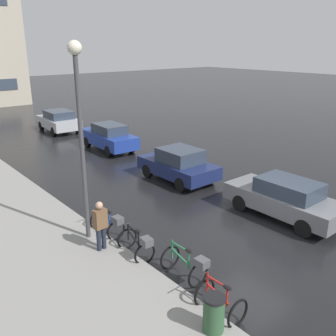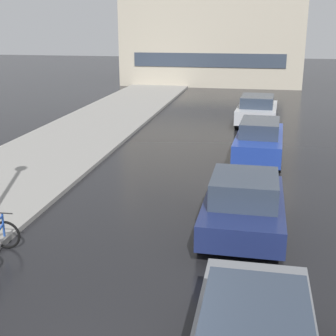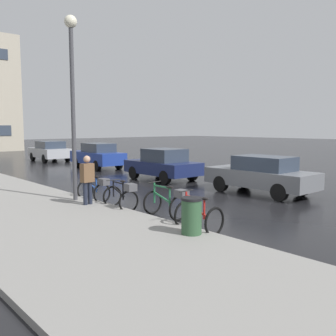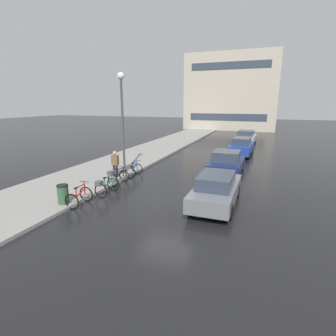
{
  "view_description": "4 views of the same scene",
  "coord_description": "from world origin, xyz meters",
  "px_view_note": "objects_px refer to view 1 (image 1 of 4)",
  "views": [
    {
      "loc": [
        -9.15,
        -6.63,
        6.12
      ],
      "look_at": [
        -0.69,
        3.44,
        1.75
      ],
      "focal_mm": 40.0,
      "sensor_mm": 36.0,
      "label": 1
    },
    {
      "loc": [
        2.11,
        -5.14,
        5.04
      ],
      "look_at": [
        0.09,
        5.36,
        1.74
      ],
      "focal_mm": 50.0,
      "sensor_mm": 36.0,
      "label": 2
    },
    {
      "loc": [
        -10.15,
        -8.12,
        2.62
      ],
      "look_at": [
        -0.23,
        3.0,
        0.98
      ],
      "focal_mm": 40.0,
      "sensor_mm": 36.0,
      "label": 3
    },
    {
      "loc": [
        4.07,
        -10.79,
        4.48
      ],
      "look_at": [
        -0.82,
        2.41,
        0.98
      ],
      "focal_mm": 28.0,
      "sensor_mm": 36.0,
      "label": 4
    }
  ],
  "objects_px": {
    "streetlamp": "(80,116)",
    "car_blue": "(109,137)",
    "bicycle_nearest": "(220,301)",
    "bicycle_third": "(138,244)",
    "car_navy": "(178,164)",
    "bicycle_farthest": "(109,223)",
    "car_silver": "(59,121)",
    "pedestrian": "(100,225)",
    "trash_bin": "(214,316)",
    "car_grey": "(285,198)",
    "bicycle_second": "(188,264)"
  },
  "relations": [
    {
      "from": "streetlamp",
      "to": "car_blue",
      "type": "bearing_deg",
      "value": 55.02
    },
    {
      "from": "bicycle_nearest",
      "to": "bicycle_third",
      "type": "xyz_separation_m",
      "value": [
        -0.03,
        3.26,
        0.1
      ]
    },
    {
      "from": "car_navy",
      "to": "bicycle_third",
      "type": "bearing_deg",
      "value": -141.42
    },
    {
      "from": "streetlamp",
      "to": "bicycle_nearest",
      "type": "bearing_deg",
      "value": -83.04
    },
    {
      "from": "streetlamp",
      "to": "bicycle_farthest",
      "type": "bearing_deg",
      "value": -14.97
    },
    {
      "from": "bicycle_nearest",
      "to": "bicycle_farthest",
      "type": "distance_m",
      "value": 5.01
    },
    {
      "from": "car_silver",
      "to": "pedestrian",
      "type": "bearing_deg",
      "value": -110.59
    },
    {
      "from": "pedestrian",
      "to": "bicycle_third",
      "type": "bearing_deg",
      "value": -55.2
    },
    {
      "from": "trash_bin",
      "to": "car_navy",
      "type": "bearing_deg",
      "value": 52.87
    },
    {
      "from": "bicycle_third",
      "to": "car_grey",
      "type": "relative_size",
      "value": 0.33
    },
    {
      "from": "bicycle_farthest",
      "to": "streetlamp",
      "type": "distance_m",
      "value": 3.7
    },
    {
      "from": "bicycle_nearest",
      "to": "streetlamp",
      "type": "bearing_deg",
      "value": 96.96
    },
    {
      "from": "pedestrian",
      "to": "bicycle_nearest",
      "type": "bearing_deg",
      "value": -80.54
    },
    {
      "from": "bicycle_third",
      "to": "pedestrian",
      "type": "relative_size",
      "value": 0.84
    },
    {
      "from": "bicycle_farthest",
      "to": "car_navy",
      "type": "distance_m",
      "value": 5.95
    },
    {
      "from": "car_grey",
      "to": "pedestrian",
      "type": "relative_size",
      "value": 2.55
    },
    {
      "from": "bicycle_nearest",
      "to": "car_silver",
      "type": "relative_size",
      "value": 0.27
    },
    {
      "from": "car_silver",
      "to": "streetlamp",
      "type": "height_order",
      "value": "streetlamp"
    },
    {
      "from": "bicycle_nearest",
      "to": "bicycle_second",
      "type": "distance_m",
      "value": 1.58
    },
    {
      "from": "bicycle_farthest",
      "to": "car_grey",
      "type": "height_order",
      "value": "car_grey"
    },
    {
      "from": "bicycle_nearest",
      "to": "bicycle_second",
      "type": "height_order",
      "value": "bicycle_second"
    },
    {
      "from": "car_navy",
      "to": "car_silver",
      "type": "relative_size",
      "value": 0.95
    },
    {
      "from": "bicycle_third",
      "to": "streetlamp",
      "type": "distance_m",
      "value": 4.15
    },
    {
      "from": "bicycle_nearest",
      "to": "streetlamp",
      "type": "xyz_separation_m",
      "value": [
        -0.63,
        5.2,
        3.72
      ]
    },
    {
      "from": "bicycle_second",
      "to": "car_navy",
      "type": "xyz_separation_m",
      "value": [
        5.05,
        6.07,
        0.28
      ]
    },
    {
      "from": "pedestrian",
      "to": "streetlamp",
      "type": "distance_m",
      "value": 3.29
    },
    {
      "from": "bicycle_second",
      "to": "car_navy",
      "type": "bearing_deg",
      "value": 50.24
    },
    {
      "from": "car_grey",
      "to": "trash_bin",
      "type": "distance_m",
      "value": 6.79
    },
    {
      "from": "car_grey",
      "to": "car_silver",
      "type": "height_order",
      "value": "car_silver"
    },
    {
      "from": "car_blue",
      "to": "streetlamp",
      "type": "relative_size",
      "value": 0.71
    },
    {
      "from": "bicycle_third",
      "to": "car_grey",
      "type": "xyz_separation_m",
      "value": [
        5.77,
        -1.15,
        0.27
      ]
    },
    {
      "from": "car_navy",
      "to": "car_silver",
      "type": "distance_m",
      "value": 13.44
    },
    {
      "from": "bicycle_third",
      "to": "bicycle_farthest",
      "type": "relative_size",
      "value": 1.02
    },
    {
      "from": "car_silver",
      "to": "bicycle_second",
      "type": "bearing_deg",
      "value": -105.04
    },
    {
      "from": "bicycle_second",
      "to": "car_grey",
      "type": "height_order",
      "value": "car_grey"
    },
    {
      "from": "bicycle_second",
      "to": "pedestrian",
      "type": "bearing_deg",
      "value": 111.66
    },
    {
      "from": "bicycle_third",
      "to": "car_silver",
      "type": "distance_m",
      "value": 18.65
    },
    {
      "from": "bicycle_second",
      "to": "car_silver",
      "type": "height_order",
      "value": "car_silver"
    },
    {
      "from": "bicycle_farthest",
      "to": "car_silver",
      "type": "relative_size",
      "value": 0.34
    },
    {
      "from": "car_navy",
      "to": "car_blue",
      "type": "xyz_separation_m",
      "value": [
        0.34,
        6.73,
        0.03
      ]
    },
    {
      "from": "car_grey",
      "to": "trash_bin",
      "type": "height_order",
      "value": "car_grey"
    },
    {
      "from": "car_silver",
      "to": "pedestrian",
      "type": "relative_size",
      "value": 2.41
    },
    {
      "from": "bicycle_third",
      "to": "car_grey",
      "type": "bearing_deg",
      "value": -11.31
    },
    {
      "from": "car_grey",
      "to": "car_navy",
      "type": "height_order",
      "value": "car_navy"
    },
    {
      "from": "bicycle_farthest",
      "to": "car_blue",
      "type": "xyz_separation_m",
      "value": [
        5.7,
        9.32,
        0.32
      ]
    },
    {
      "from": "car_silver",
      "to": "trash_bin",
      "type": "relative_size",
      "value": 4.14
    },
    {
      "from": "bicycle_third",
      "to": "car_blue",
      "type": "distance_m",
      "value": 12.5
    },
    {
      "from": "car_silver",
      "to": "car_grey",
      "type": "bearing_deg",
      "value": -89.59
    },
    {
      "from": "bicycle_second",
      "to": "car_navy",
      "type": "relative_size",
      "value": 0.37
    },
    {
      "from": "bicycle_nearest",
      "to": "bicycle_farthest",
      "type": "bearing_deg",
      "value": 89.31
    }
  ]
}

